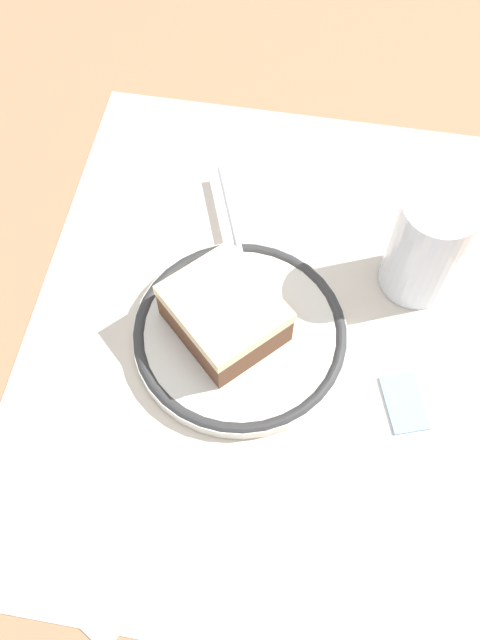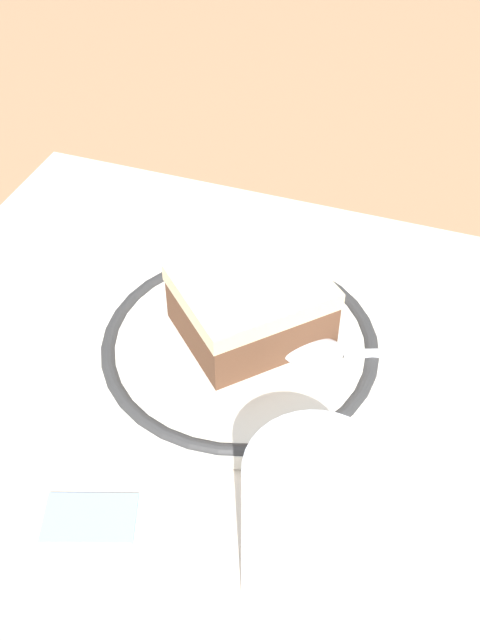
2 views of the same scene
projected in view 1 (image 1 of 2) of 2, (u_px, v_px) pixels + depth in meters
The scene contains 8 objects.
ground_plane at pixel (260, 330), 0.60m from camera, with size 2.40×2.40×0.00m, color #9E7551.
placemat at pixel (260, 329), 0.60m from camera, with size 0.51×0.40×0.00m, color beige.
plate at pixel (240, 334), 0.58m from camera, with size 0.18×0.18×0.01m.
cake_slice at pixel (224, 314), 0.56m from camera, with size 0.12×0.12×0.04m.
spoon at pixel (242, 261), 0.61m from camera, with size 0.14×0.07×0.01m.
cup at pixel (425, 251), 0.58m from camera, with size 0.06×0.06×0.10m.
napkin at pixel (99, 517), 0.52m from camera, with size 0.13×0.13×0.00m, color white.
sugar_packet at pixel (405, 402), 0.56m from camera, with size 0.05×0.03×0.01m, color #8CB2E0.
Camera 1 is at (-0.28, -0.03, 0.53)m, focal length 39.06 mm.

